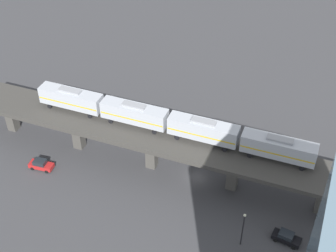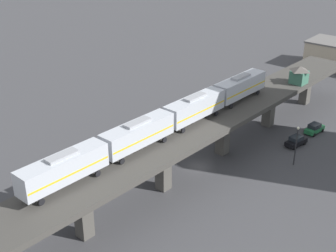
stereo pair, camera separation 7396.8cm
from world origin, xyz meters
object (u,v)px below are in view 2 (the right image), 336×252
(subway_train, at_px, (168,120))
(delivery_truck, at_px, (133,149))
(street_lamp, at_px, (296,143))
(signal_hut, at_px, (299,74))
(street_car_black, at_px, (296,141))
(street_car_green, at_px, (314,128))

(subway_train, bearing_deg, delivery_truck, 175.04)
(street_lamp, bearing_deg, signal_hut, 119.19)
(subway_train, height_order, street_lamp, subway_train)
(signal_hut, height_order, street_car_black, signal_hut)
(delivery_truck, bearing_deg, subway_train, -4.96)
(signal_hut, bearing_deg, subway_train, -95.37)
(subway_train, xyz_separation_m, street_lamp, (12.34, 17.07, -5.98))
(street_lamp, bearing_deg, street_car_black, 116.39)
(delivery_truck, height_order, street_lamp, street_lamp)
(subway_train, height_order, street_car_green, subway_train)
(street_car_black, height_order, delivery_truck, delivery_truck)
(street_car_green, bearing_deg, street_lamp, -76.50)
(signal_hut, distance_m, street_car_black, 14.44)
(street_car_green, distance_m, street_lamp, 14.06)
(subway_train, height_order, signal_hut, subway_train)
(street_car_black, bearing_deg, subway_train, -111.39)
(signal_hut, xyz_separation_m, delivery_truck, (-11.81, -32.77, -7.58))
(subway_train, height_order, street_car_black, subway_train)
(signal_hut, relative_size, street_car_green, 0.75)
(street_car_black, distance_m, street_car_green, 6.95)
(street_car_black, distance_m, delivery_truck, 28.87)
(subway_train, xyz_separation_m, street_car_black, (9.18, 23.44, -9.15))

